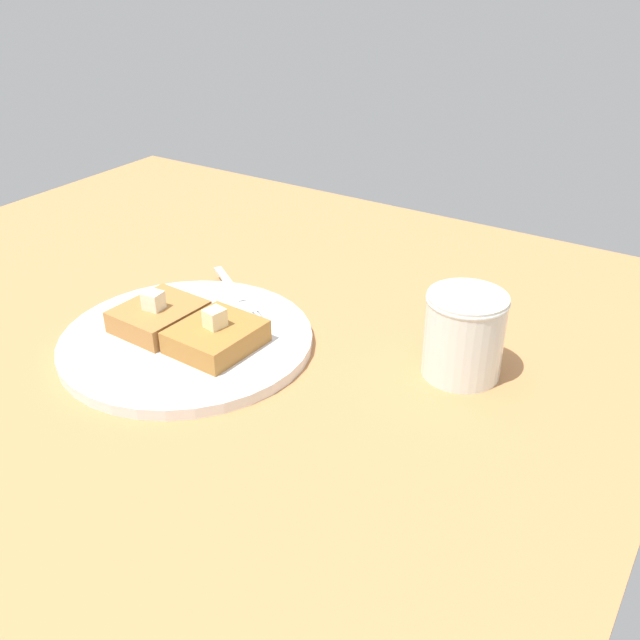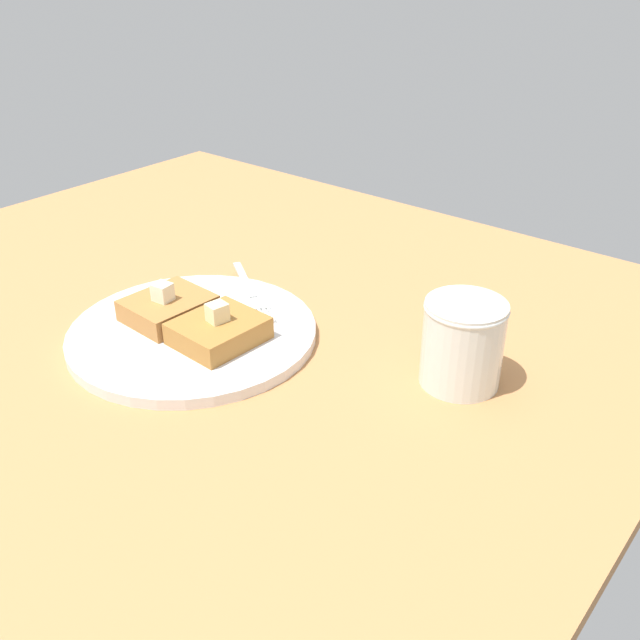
% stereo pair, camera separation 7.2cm
% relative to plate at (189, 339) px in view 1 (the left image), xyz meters
% --- Properties ---
extents(table_surface, '(1.01, 1.01, 0.02)m').
position_rel_plate_xyz_m(table_surface, '(-0.04, -0.00, -0.02)').
color(table_surface, '#B87C49').
rests_on(table_surface, ground).
extents(plate, '(0.27, 0.27, 0.01)m').
position_rel_plate_xyz_m(plate, '(0.00, 0.00, 0.00)').
color(plate, silver).
rests_on(plate, table_surface).
extents(toast_slice_left, '(0.08, 0.09, 0.02)m').
position_rel_plate_xyz_m(toast_slice_left, '(-0.04, 0.00, 0.02)').
color(toast_slice_left, '#AC7239').
rests_on(toast_slice_left, plate).
extents(toast_slice_middle, '(0.08, 0.09, 0.02)m').
position_rel_plate_xyz_m(toast_slice_middle, '(0.04, -0.00, 0.02)').
color(toast_slice_middle, '#A97133').
rests_on(toast_slice_middle, plate).
extents(butter_pat_primary, '(0.02, 0.02, 0.02)m').
position_rel_plate_xyz_m(butter_pat_primary, '(-0.03, -0.01, 0.04)').
color(butter_pat_primary, '#F4E9CB').
rests_on(butter_pat_primary, toast_slice_left).
extents(butter_pat_secondary, '(0.02, 0.02, 0.02)m').
position_rel_plate_xyz_m(butter_pat_secondary, '(0.04, -0.00, 0.04)').
color(butter_pat_secondary, beige).
rests_on(butter_pat_secondary, toast_slice_middle).
extents(fork, '(0.14, 0.10, 0.00)m').
position_rel_plate_xyz_m(fork, '(-0.00, 0.09, 0.01)').
color(fork, silver).
rests_on(fork, plate).
extents(syrup_jar, '(0.08, 0.08, 0.09)m').
position_rel_plate_xyz_m(syrup_jar, '(0.27, 0.11, 0.03)').
color(syrup_jar, '#4C1A0E').
rests_on(syrup_jar, table_surface).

